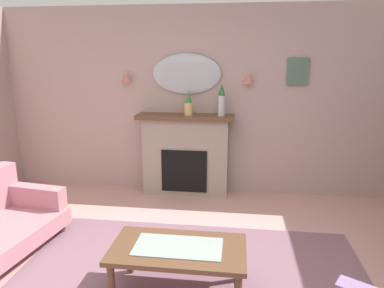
% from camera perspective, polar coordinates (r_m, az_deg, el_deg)
% --- Properties ---
extents(wall_back, '(7.01, 0.10, 2.63)m').
position_cam_1_polar(wall_back, '(5.09, 3.15, 6.78)').
color(wall_back, '#B29993').
rests_on(wall_back, ground).
extents(fireplace, '(1.36, 0.36, 1.16)m').
position_cam_1_polar(fireplace, '(5.06, -1.06, -1.87)').
color(fireplace, gray).
rests_on(fireplace, ground).
extents(mantel_vase_left, '(0.12, 0.12, 0.33)m').
position_cam_1_polar(mantel_vase_left, '(4.87, -0.56, 6.46)').
color(mantel_vase_left, tan).
rests_on(mantel_vase_left, fireplace).
extents(mantel_vase_centre, '(0.10, 0.10, 0.44)m').
position_cam_1_polar(mantel_vase_centre, '(4.82, 4.78, 7.20)').
color(mantel_vase_centre, silver).
rests_on(mantel_vase_centre, fireplace).
extents(wall_mirror, '(0.96, 0.06, 0.56)m').
position_cam_1_polar(wall_mirror, '(5.01, -0.88, 11.21)').
color(wall_mirror, '#B2BCC6').
extents(wall_sconce_left, '(0.14, 0.14, 0.14)m').
position_cam_1_polar(wall_sconce_left, '(5.16, -10.50, 10.50)').
color(wall_sconce_left, '#D17066').
extents(wall_sconce_right, '(0.14, 0.14, 0.14)m').
position_cam_1_polar(wall_sconce_right, '(4.91, 9.06, 10.40)').
color(wall_sconce_right, '#D17066').
extents(framed_picture, '(0.28, 0.03, 0.36)m').
position_cam_1_polar(framed_picture, '(5.03, 16.64, 11.11)').
color(framed_picture, '#4C6B56').
extents(coffee_table, '(1.10, 0.60, 0.45)m').
position_cam_1_polar(coffee_table, '(3.03, -2.23, -17.14)').
color(coffee_table, brown).
rests_on(coffee_table, ground).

